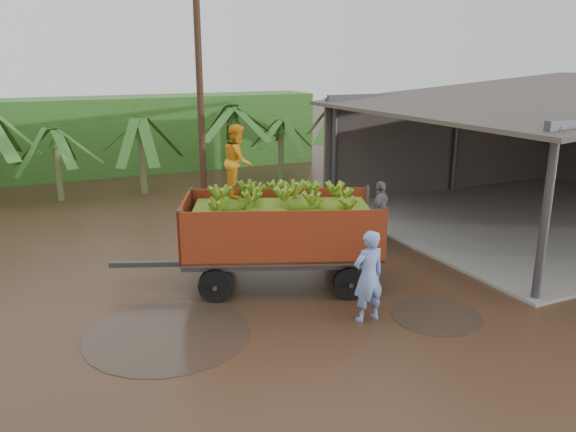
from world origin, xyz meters
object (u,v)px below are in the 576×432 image
object	(u,v)px
man_blue	(368,276)
utility_pole	(200,87)
banana_trailer	(280,228)
man_grey	(380,210)

from	to	relation	value
man_blue	utility_pole	size ratio (longest dim) A/B	0.23
banana_trailer	man_grey	distance (m)	4.67
man_blue	utility_pole	bearing A→B (deg)	-89.70
man_blue	banana_trailer	bearing A→B (deg)	-74.36
banana_trailer	man_grey	bearing A→B (deg)	47.09
man_blue	utility_pole	world-z (taller)	utility_pole
utility_pole	man_grey	bearing A→B (deg)	-56.06
man_blue	man_grey	distance (m)	5.66
man_grey	man_blue	bearing A→B (deg)	20.82
banana_trailer	utility_pole	world-z (taller)	utility_pole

